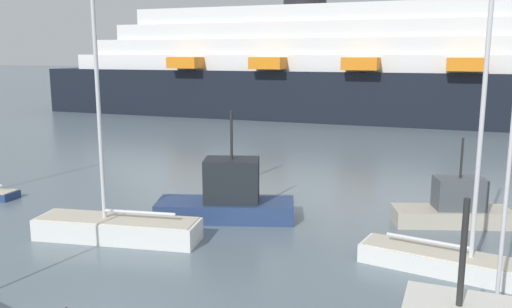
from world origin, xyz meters
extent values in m
cylinder|color=silver|center=(10.74, 2.67, 4.22)|extent=(0.11, 0.11, 7.62)
cube|color=white|center=(10.11, 7.72, 0.34)|extent=(6.82, 3.12, 0.69)
cube|color=beige|center=(10.11, 7.72, 0.71)|extent=(6.53, 2.93, 0.04)
cylinder|color=silver|center=(10.62, 7.59, 5.33)|extent=(0.16, 0.16, 9.27)
cylinder|color=silver|center=(9.17, 7.95, 1.04)|extent=(2.93, 0.86, 0.13)
cube|color=white|center=(-3.24, 7.37, 0.45)|extent=(7.11, 2.45, 0.90)
cube|color=beige|center=(-3.24, 7.37, 0.92)|extent=(6.82, 2.28, 0.04)
cylinder|color=silver|center=(-3.79, 7.32, 6.43)|extent=(0.17, 0.17, 11.07)
cylinder|color=silver|center=(-2.23, 7.47, 1.25)|extent=(3.13, 0.43, 0.13)
cube|color=navy|center=(0.13, 11.35, 0.44)|extent=(6.79, 3.71, 0.87)
cube|color=#1E2328|center=(0.45, 11.42, 1.89)|extent=(2.85, 2.25, 2.04)
cylinder|color=#262626|center=(0.45, 11.42, 4.04)|extent=(0.13, 0.13, 2.25)
cube|color=#BCB29E|center=(10.37, 13.57, 0.37)|extent=(5.53, 3.01, 0.75)
cube|color=#4C5156|center=(10.63, 13.63, 1.47)|extent=(2.42, 1.83, 1.44)
cylinder|color=#262626|center=(10.63, 13.63, 3.11)|extent=(0.11, 0.11, 1.84)
cylinder|color=#262626|center=(9.56, -0.01, 3.63)|extent=(0.13, 0.13, 2.35)
cube|color=black|center=(13.82, 53.20, 2.88)|extent=(105.51, 21.75, 5.76)
cube|color=white|center=(13.82, 53.20, 6.70)|extent=(97.03, 19.42, 1.89)
cube|color=white|center=(13.82, 53.20, 8.59)|extent=(91.21, 18.26, 1.89)
cube|color=white|center=(13.82, 53.20, 10.48)|extent=(85.39, 17.09, 1.89)
cube|color=white|center=(13.82, 53.20, 12.36)|extent=(79.57, 15.93, 1.89)
cube|color=orange|center=(-18.05, 47.73, 6.70)|extent=(3.96, 3.18, 1.32)
cube|color=orange|center=(-7.60, 47.02, 6.70)|extent=(3.96, 3.18, 1.32)
cube|color=orange|center=(2.85, 46.30, 6.70)|extent=(3.96, 3.18, 1.32)
cube|color=orange|center=(13.30, 45.59, 6.70)|extent=(3.96, 3.18, 1.32)
camera|label=1|loc=(8.39, -11.14, 7.70)|focal=36.80mm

